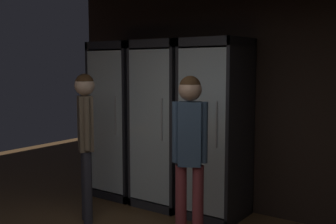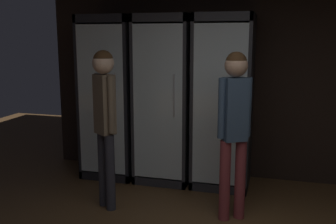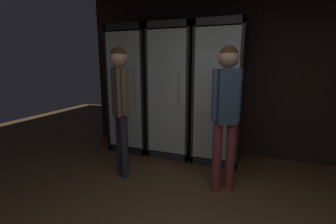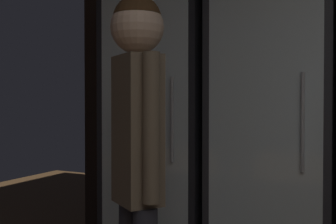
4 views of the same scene
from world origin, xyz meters
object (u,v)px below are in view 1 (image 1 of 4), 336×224
at_px(cooler_left, 167,125).
at_px(cooler_center, 217,131).
at_px(shopper_near, 85,128).
at_px(cooler_far_left, 124,121).
at_px(shopper_far, 190,142).

height_order(cooler_left, cooler_center, same).
bearing_deg(cooler_left, cooler_center, -0.06).
relative_size(cooler_center, shopper_near, 1.24).
xyz_separation_m(cooler_far_left, cooler_left, (0.73, -0.00, 0.01)).
bearing_deg(cooler_center, shopper_near, -135.57).
xyz_separation_m(cooler_far_left, cooler_center, (1.46, -0.00, -0.00)).
distance_m(cooler_left, shopper_far, 1.37).
bearing_deg(cooler_left, cooler_far_left, 179.97).
distance_m(cooler_left, shopper_near, 1.13).
height_order(cooler_center, shopper_far, cooler_center).
xyz_separation_m(shopper_near, shopper_far, (1.32, 0.09, -0.03)).
distance_m(cooler_far_left, cooler_center, 1.46).
distance_m(cooler_far_left, shopper_near, 1.13).
relative_size(cooler_far_left, shopper_far, 1.24).
bearing_deg(shopper_near, cooler_center, 44.43).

